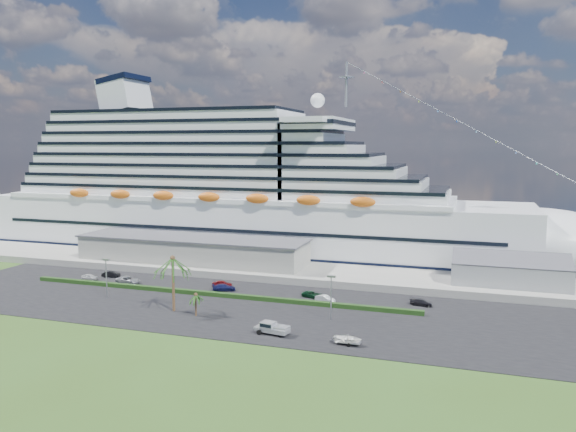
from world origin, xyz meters
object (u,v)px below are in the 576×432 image
(parked_car_3, at_px, (224,287))
(pickup_truck, at_px, (272,328))
(boat_trailer, at_px, (348,339))
(cruise_ship, at_px, (240,196))

(parked_car_3, height_order, pickup_truck, pickup_truck)
(pickup_truck, xyz_separation_m, boat_trailer, (13.24, -1.05, -0.13))
(parked_car_3, distance_m, pickup_truck, 30.48)
(parked_car_3, relative_size, boat_trailer, 0.96)
(parked_car_3, xyz_separation_m, boat_trailer, (32.76, -24.45, 0.27))
(cruise_ship, xyz_separation_m, parked_car_3, (14.37, -43.20, -15.85))
(parked_car_3, distance_m, boat_trailer, 40.88)
(cruise_ship, distance_m, parked_car_3, 48.21)
(pickup_truck, bearing_deg, boat_trailer, -4.54)
(parked_car_3, xyz_separation_m, pickup_truck, (19.53, -23.40, 0.40))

